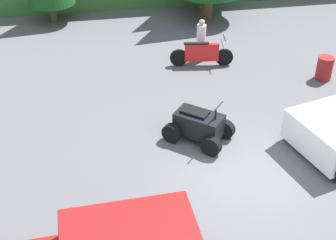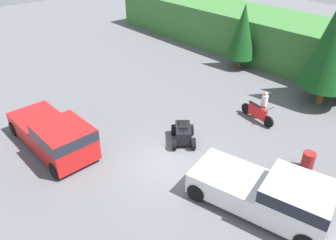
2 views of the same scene
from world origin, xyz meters
name	(u,v)px [view 1 (image 1 of 2)]	position (x,y,z in m)	size (l,w,h in m)	color
ground_plane	(243,174)	(0.00, 0.00, 0.00)	(80.00, 80.00, 0.00)	#5B5B60
dirt_bike	(202,54)	(0.40, 6.50, 0.49)	(2.42, 0.66, 1.17)	black
quad_atv	(199,126)	(-0.85, 1.80, 0.49)	(2.21, 2.12, 1.27)	black
rider_person	(201,39)	(0.46, 6.94, 0.93)	(0.40, 0.40, 1.71)	brown
steel_barrel	(324,68)	(4.55, 4.65, 0.44)	(0.58, 0.58, 0.88)	maroon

